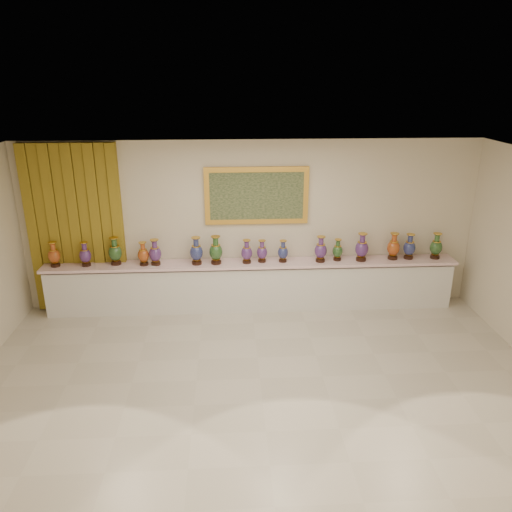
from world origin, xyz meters
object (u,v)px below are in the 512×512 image
at_px(vase_0, 54,255).
at_px(vase_1, 85,255).
at_px(vase_2, 115,252).
at_px(counter, 252,286).

bearing_deg(vase_0, vase_1, -0.35).
bearing_deg(vase_2, counter, -0.36).
relative_size(counter, vase_1, 16.95).
height_order(counter, vase_1, vase_1).
bearing_deg(counter, vase_1, -179.49).
xyz_separation_m(vase_0, vase_2, (1.03, 0.04, 0.02)).
height_order(counter, vase_0, vase_0).
relative_size(counter, vase_0, 16.52).
distance_m(counter, vase_2, 2.47).
bearing_deg(vase_0, counter, 0.38).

